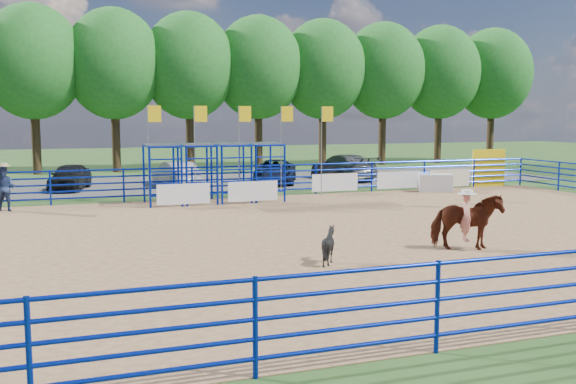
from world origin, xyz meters
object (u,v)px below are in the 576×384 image
(calf, at_px, (329,245))
(spectator_cowboy, at_px, (4,188))
(announcer_table, at_px, (435,183))
(car_a, at_px, (70,177))
(horse_and_rider, at_px, (466,219))
(car_b, at_px, (176,174))
(car_c, at_px, (275,172))
(car_d, at_px, (343,167))

(calf, bearing_deg, spectator_cowboy, 19.22)
(announcer_table, xyz_separation_m, calf, (-11.13, -12.63, 0.03))
(spectator_cowboy, bearing_deg, car_a, 70.46)
(horse_and_rider, distance_m, car_b, 19.90)
(calf, height_order, spectator_cowboy, spectator_cowboy)
(spectator_cowboy, xyz_separation_m, car_b, (7.92, 7.02, -0.29))
(car_b, height_order, car_c, car_b)
(announcer_table, bearing_deg, spectator_cowboy, -179.67)
(announcer_table, relative_size, car_c, 0.35)
(car_c, bearing_deg, announcer_table, -24.14)
(calf, height_order, car_c, car_c)
(announcer_table, height_order, horse_and_rider, horse_and_rider)
(announcer_table, distance_m, car_b, 13.59)
(car_c, bearing_deg, car_d, 31.22)
(announcer_table, relative_size, car_b, 0.41)
(announcer_table, height_order, car_d, car_d)
(horse_and_rider, bearing_deg, announcer_table, 61.04)
(car_d, bearing_deg, spectator_cowboy, 15.38)
(car_a, bearing_deg, announcer_table, -7.94)
(announcer_table, bearing_deg, car_b, 149.43)
(car_b, bearing_deg, horse_and_rider, 93.01)
(spectator_cowboy, bearing_deg, car_d, 22.22)
(horse_and_rider, bearing_deg, calf, -176.86)
(car_b, relative_size, car_d, 0.77)
(announcer_table, distance_m, car_c, 8.97)
(announcer_table, distance_m, calf, 16.83)
(calf, distance_m, car_b, 19.54)
(car_b, xyz_separation_m, car_d, (9.95, 0.28, 0.09))
(calf, xyz_separation_m, car_b, (-0.57, 19.54, 0.18))
(car_a, distance_m, car_d, 15.34)
(announcer_table, distance_m, horse_and_rider, 14.17)
(horse_and_rider, bearing_deg, car_d, 75.38)
(spectator_cowboy, height_order, car_c, spectator_cowboy)
(spectator_cowboy, height_order, car_a, spectator_cowboy)
(announcer_table, bearing_deg, car_d, 103.66)
(announcer_table, height_order, car_c, car_c)
(car_b, xyz_separation_m, car_c, (5.48, -0.45, -0.00))
(car_a, distance_m, car_b, 5.39)
(calf, bearing_deg, car_d, -40.28)
(car_b, bearing_deg, car_c, 164.24)
(car_a, xyz_separation_m, car_c, (10.86, -0.58, -0.02))
(car_c, bearing_deg, spectator_cowboy, -131.93)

